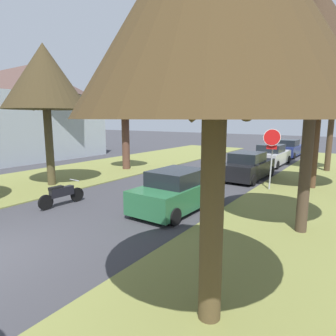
% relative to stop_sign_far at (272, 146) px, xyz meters
% --- Properties ---
extents(stop_sign_far, '(0.81, 0.38, 2.96)m').
position_rel_stop_sign_far_xyz_m(stop_sign_far, '(0.00, 0.00, 0.00)').
color(stop_sign_far, '#9EA0A5').
rests_on(stop_sign_far, grass_verge_right).
extents(street_tree_right_mid_a, '(3.92, 3.92, 7.06)m').
position_rel_stop_sign_far_xyz_m(street_tree_right_mid_a, '(2.29, -4.95, 3.37)').
color(street_tree_right_mid_a, '#453627').
rests_on(street_tree_right_mid_a, grass_verge_right).
extents(street_tree_right_mid_b, '(4.49, 4.49, 7.33)m').
position_rel_stop_sign_far_xyz_m(street_tree_right_mid_b, '(1.71, 1.55, 3.39)').
color(street_tree_right_mid_b, '#4E3523').
rests_on(street_tree_right_mid_b, grass_verge_right).
extents(street_tree_right_far, '(3.02, 3.02, 8.28)m').
position_rel_stop_sign_far_xyz_m(street_tree_right_far, '(1.79, 7.37, 4.13)').
color(street_tree_right_far, '#463422').
rests_on(street_tree_right_far, grass_verge_right).
extents(street_tree_left_mid_a, '(4.21, 4.21, 7.11)m').
position_rel_stop_sign_far_xyz_m(street_tree_left_mid_a, '(-9.81, -5.41, 3.33)').
color(street_tree_left_mid_a, '#483F27').
rests_on(street_tree_left_mid_a, grass_verge_left).
extents(street_tree_left_mid_b, '(2.84, 2.84, 6.54)m').
position_rel_stop_sign_far_xyz_m(street_tree_left_mid_b, '(-9.84, 0.45, 2.80)').
color(street_tree_left_mid_b, brown).
rests_on(street_tree_left_mid_b, grass_verge_left).
extents(parked_sedan_green, '(2.01, 4.43, 1.57)m').
position_rel_stop_sign_far_xyz_m(parked_sedan_green, '(-2.15, -5.01, -1.46)').
color(parked_sedan_green, '#28663D').
rests_on(parked_sedan_green, ground).
extents(parked_sedan_black, '(2.01, 4.43, 1.57)m').
position_rel_stop_sign_far_xyz_m(parked_sedan_black, '(-1.80, 2.06, -1.46)').
color(parked_sedan_black, black).
rests_on(parked_sedan_black, ground).
extents(parked_sedan_silver, '(2.01, 4.43, 1.57)m').
position_rel_stop_sign_far_xyz_m(parked_sedan_silver, '(-2.03, 7.99, -1.46)').
color(parked_sedan_silver, '#BCBCC1').
rests_on(parked_sedan_silver, ground).
extents(parked_sedan_navy, '(2.01, 4.43, 1.57)m').
position_rel_stop_sign_far_xyz_m(parked_sedan_navy, '(-2.07, 13.86, -1.46)').
color(parked_sedan_navy, navy).
rests_on(parked_sedan_navy, ground).
extents(parked_motorcycle, '(0.60, 2.05, 0.97)m').
position_rel_stop_sign_far_xyz_m(parked_motorcycle, '(-6.29, -7.35, -1.71)').
color(parked_motorcycle, black).
rests_on(parked_motorcycle, ground).
extents(house_backdrop_left, '(7.58, 11.07, 8.09)m').
position_rel_stop_sign_far_xyz_m(house_backdrop_left, '(-20.78, 0.60, 2.00)').
color(house_backdrop_left, '#939EA8').
rests_on(house_backdrop_left, ground).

